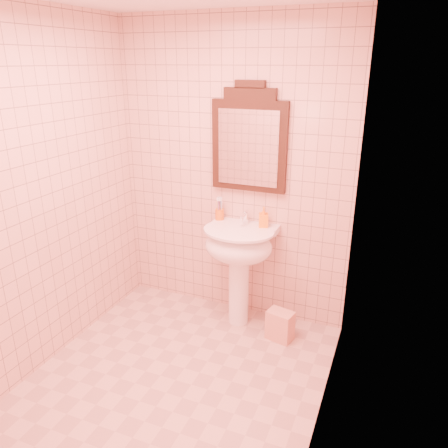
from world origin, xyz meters
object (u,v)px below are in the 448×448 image
at_px(mirror, 249,141).
at_px(towel, 280,325).
at_px(toothbrush_cup, 220,214).
at_px(soap_dispenser, 264,217).
at_px(pedestal_sink, 239,252).

height_order(mirror, towel, mirror).
relative_size(toothbrush_cup, towel, 0.69).
xyz_separation_m(toothbrush_cup, soap_dispenser, (0.40, -0.02, 0.03)).
bearing_deg(towel, soap_dispenser, 135.38).
relative_size(mirror, soap_dispenser, 5.18).
relative_size(toothbrush_cup, soap_dispenser, 1.03).
xyz_separation_m(pedestal_sink, mirror, (0.00, 0.20, 0.88)).
bearing_deg(towel, pedestal_sink, 165.22).
bearing_deg(toothbrush_cup, soap_dispenser, -3.30).
distance_m(mirror, towel, 1.50).
distance_m(pedestal_sink, mirror, 0.90).
bearing_deg(toothbrush_cup, towel, -22.25).
xyz_separation_m(mirror, toothbrush_cup, (-0.24, -0.05, -0.62)).
bearing_deg(towel, toothbrush_cup, 157.75).
bearing_deg(toothbrush_cup, pedestal_sink, -33.32).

